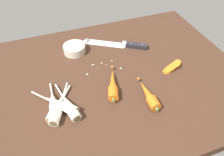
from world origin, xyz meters
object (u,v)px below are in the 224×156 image
Objects in this scene: carrot_slice_stack at (172,67)px; prep_bowl at (74,49)px; chefs_knife at (113,44)px; parsnip_front at (58,108)px; parsnip_mid_right at (69,106)px; parsnip_outer at (57,108)px; whole_carrot_second at (149,95)px; parsnip_mid_left at (61,105)px; whole_carrot at (113,85)px; parsnip_back at (54,103)px.

carrot_slice_stack is 48.34cm from prep_bowl.
chefs_knife is 48.98cm from parsnip_front.
parsnip_mid_right is at bearing -131.46° from chefs_knife.
carrot_slice_stack reaches higher than chefs_knife.
parsnip_outer is (-35.11, -33.80, 1.33)cm from chefs_knife.
parsnip_mid_right is (-31.14, 5.49, -0.12)cm from whole_carrot_second.
parsnip_mid_right is at bearing -11.31° from parsnip_outer.
parsnip_mid_right is 2.16× the size of carrot_slice_stack.
carrot_slice_stack is at bearing 5.94° from parsnip_mid_left.
prep_bowl reaches higher than carrot_slice_stack.
whole_carrot is 2.02× the size of carrot_slice_stack.
whole_carrot is at bearing -175.26° from carrot_slice_stack.
parsnip_outer is at bearing 168.69° from parsnip_mid_right.
prep_bowl is at bearing 66.93° from parsnip_outer.
parsnip_mid_right is 36.84cm from prep_bowl.
whole_carrot_second is 1.88× the size of carrot_slice_stack.
carrot_slice_stack is 0.91× the size of prep_bowl.
chefs_knife is 1.45× the size of parsnip_mid_right.
parsnip_outer is 37.50cm from prep_bowl.
parsnip_mid_right is 4.55cm from parsnip_outer.
whole_carrot_second is 37.68cm from parsnip_back.
parsnip_mid_left is at bearing 147.04° from parsnip_mid_right.
whole_carrot_second is 45.92cm from prep_bowl.
chefs_knife is at bearing 124.71° from carrot_slice_stack.
chefs_knife is 1.68× the size of whole_carrot_second.
prep_bowl is (13.14, 33.51, 0.17)cm from parsnip_mid_left.
parsnip_outer reaches higher than chefs_knife.
parsnip_front is 4.23cm from parsnip_mid_right.
carrot_slice_stack is (53.81, 7.02, -0.77)cm from parsnip_front.
whole_carrot is 24.22cm from parsnip_front.
parsnip_mid_left reaches higher than carrot_slice_stack.
parsnip_back is 35.18cm from prep_bowl.
carrot_slice_stack is (54.06, 6.45, -0.77)cm from parsnip_outer.
parsnip_mid_left is 52.79cm from carrot_slice_stack.
parsnip_mid_right is at bearing -166.07° from whole_carrot.
whole_carrot is at bearing 9.36° from parsnip_outer.
prep_bowl is (15.59, 31.53, 0.17)cm from parsnip_back.
chefs_knife is at bearing 44.36° from parsnip_mid_left.
parsnip_front is 0.95× the size of parsnip_mid_right.
parsnip_front is 2.04cm from parsnip_mid_left.
whole_carrot reaches higher than parsnip_back.
parsnip_outer is at bearing -147.54° from parsnip_mid_left.
whole_carrot_second reaches higher than chefs_knife.
chefs_knife is at bearing 44.59° from parsnip_front.
parsnip_mid_right is at bearing 169.99° from whole_carrot_second.
parsnip_outer is (-0.25, 0.57, 0.00)cm from parsnip_front.
parsnip_mid_left reaches higher than chefs_knife.
carrot_slice_stack is at bearing 3.63° from parsnip_back.
parsnip_front is 54.27cm from carrot_slice_stack.
parsnip_mid_left is at bearing -172.47° from whole_carrot.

